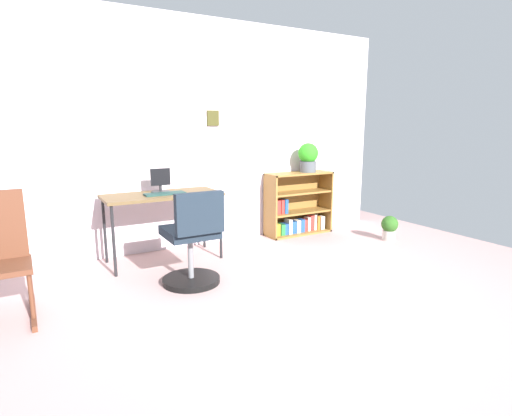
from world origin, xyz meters
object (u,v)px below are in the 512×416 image
Objects in this scene: potted_plant_on_shelf at (308,157)px; potted_plant_floor at (389,227)px; monitor at (161,182)px; keyboard at (165,194)px; bookshelf_low at (296,207)px; desk at (162,199)px; office_chair at (193,245)px.

potted_plant_on_shelf is 1.21× the size of potted_plant_floor.
monitor reaches higher than keyboard.
bookshelf_low reaches higher than keyboard.
potted_plant_on_shelf is (1.99, 0.18, 0.35)m from desk.
keyboard is 2.77m from potted_plant_floor.
office_chair is at bearing -150.80° from bookshelf_low.
desk is 2.03m from potted_plant_on_shelf.
bookshelf_low reaches higher than desk.
desk is 2.78m from potted_plant_floor.
office_chair is at bearing -153.68° from potted_plant_on_shelf.
keyboard reaches higher than potted_plant_floor.
office_chair is (0.00, -0.74, -0.35)m from keyboard.
potted_plant_on_shelf is at bearing 6.96° from keyboard.
potted_plant_on_shelf is at bearing 2.44° from monitor.
keyboard is (0.01, -0.07, 0.06)m from desk.
potted_plant_on_shelf reaches higher than potted_plant_floor.
keyboard is (-0.01, -0.16, -0.10)m from monitor.
office_chair reaches higher than keyboard.
potted_plant_floor is at bearing -12.14° from keyboard.
potted_plant_floor is (0.67, -0.81, -0.84)m from potted_plant_on_shelf.
desk is at bearing 91.00° from office_chair.
monitor is 0.67× the size of potted_plant_on_shelf.
potted_plant_on_shelf is 1.35m from potted_plant_floor.
keyboard is at bearing -170.97° from bookshelf_low.
office_chair is 2.11m from bookshelf_low.
office_chair is 2.81× the size of potted_plant_floor.
office_chair reaches higher than potted_plant_floor.
bookshelf_low is (1.84, 0.14, -0.48)m from monitor.
potted_plant_floor is (2.66, -0.57, -0.56)m from keyboard.
potted_plant_floor is at bearing -50.51° from potted_plant_on_shelf.
desk reaches higher than potted_plant_floor.
potted_plant_floor is at bearing -47.06° from bookshelf_low.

